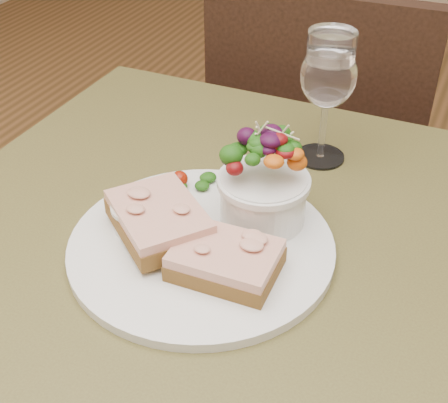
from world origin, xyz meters
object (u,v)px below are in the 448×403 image
at_px(chair_far, 318,221).
at_px(ramekin, 139,215).
at_px(cafe_table, 228,310).
at_px(salad_bowl, 264,179).
at_px(wine_glass, 328,79).
at_px(dinner_plate, 201,246).
at_px(sandwich_front, 226,260).
at_px(sandwich_back, 159,219).

height_order(chair_far, ramekin, chair_far).
distance_m(cafe_table, chair_far, 0.77).
bearing_deg(salad_bowl, wine_glass, 84.28).
bearing_deg(ramekin, dinner_plate, 5.15).
xyz_separation_m(cafe_table, sandwich_front, (0.02, -0.05, 0.13)).
relative_size(sandwich_front, salad_bowl, 0.91).
height_order(sandwich_back, salad_bowl, salad_bowl).
bearing_deg(ramekin, sandwich_front, -12.21).
height_order(chair_far, salad_bowl, chair_far).
bearing_deg(ramekin, salad_bowl, 31.42).
bearing_deg(chair_far, salad_bowl, 95.24).
xyz_separation_m(dinner_plate, ramekin, (-0.08, -0.01, 0.03)).
xyz_separation_m(ramekin, salad_bowl, (0.13, 0.08, 0.04)).
height_order(sandwich_front, ramekin, ramekin).
bearing_deg(sandwich_back, salad_bowl, 77.87).
bearing_deg(chair_far, wine_glass, 100.49).
bearing_deg(sandwich_back, cafe_table, 55.09).
xyz_separation_m(cafe_table, dinner_plate, (-0.03, -0.01, 0.11)).
distance_m(chair_far, ramekin, 0.85).
bearing_deg(ramekin, cafe_table, 10.91).
relative_size(salad_bowl, wine_glass, 0.73).
relative_size(sandwich_back, ramekin, 2.56).
xyz_separation_m(sandwich_front, wine_glass, (0.02, 0.29, 0.10)).
bearing_deg(sandwich_back, dinner_plate, 49.44).
relative_size(cafe_table, salad_bowl, 6.30).
bearing_deg(cafe_table, ramekin, -169.09).
height_order(sandwich_back, wine_glass, wine_glass).
bearing_deg(wine_glass, sandwich_front, -94.21).
height_order(cafe_table, chair_far, chair_far).
bearing_deg(ramekin, chair_far, 85.92).
xyz_separation_m(chair_far, sandwich_back, (-0.02, -0.70, 0.49)).
bearing_deg(ramekin, sandwich_back, -4.44).
distance_m(chair_far, wine_glass, 0.73).
relative_size(dinner_plate, sandwich_front, 2.70).
height_order(chair_far, sandwich_front, chair_far).
xyz_separation_m(sandwich_front, salad_bowl, (0.00, 0.10, 0.04)).
bearing_deg(cafe_table, chair_far, 94.81).
distance_m(cafe_table, dinner_plate, 0.11).
xyz_separation_m(dinner_plate, sandwich_front, (0.05, -0.03, 0.02)).
distance_m(dinner_plate, wine_glass, 0.29).
xyz_separation_m(chair_far, wine_glass, (0.10, -0.44, 0.58)).
bearing_deg(cafe_table, dinner_plate, -154.97).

